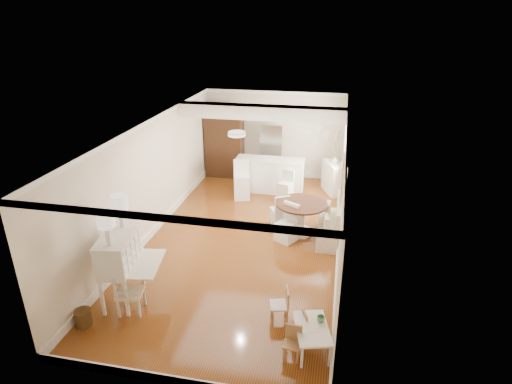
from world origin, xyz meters
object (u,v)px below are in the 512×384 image
(kids_table, at_px, (311,338))
(kids_chair_a, at_px, (298,326))
(bar_stool_left, at_px, (242,180))
(bar_stool_right, at_px, (286,186))
(pantry_cabinet, at_px, (225,142))
(wicker_basket, at_px, (83,318))
(breakfast_counter, at_px, (270,175))
(slip_chair_near, at_px, (287,223))
(gustavian_armchair, at_px, (130,292))
(secretary_bureau, at_px, (121,268))
(sideboard, at_px, (334,178))
(slip_chair_far, at_px, (280,209))
(dining_table, at_px, (301,219))
(fridge, at_px, (282,153))
(kids_chair_c, at_px, (292,344))
(kids_chair_b, at_px, (279,305))

(kids_table, relative_size, kids_chair_a, 1.67)
(bar_stool_left, distance_m, bar_stool_right, 1.28)
(bar_stool_left, bearing_deg, pantry_cabinet, 104.07)
(wicker_basket, relative_size, bar_stool_right, 0.33)
(kids_table, height_order, breakfast_counter, breakfast_counter)
(slip_chair_near, bearing_deg, bar_stool_left, 154.83)
(gustavian_armchair, relative_size, wicker_basket, 2.80)
(gustavian_armchair, xyz_separation_m, breakfast_counter, (1.49, 6.13, 0.10))
(secretary_bureau, xyz_separation_m, sideboard, (3.70, 6.12, -0.23))
(kids_table, relative_size, bar_stool_left, 0.76)
(slip_chair_near, distance_m, slip_chair_far, 0.85)
(dining_table, relative_size, fridge, 0.68)
(gustavian_armchair, height_order, kids_chair_c, gustavian_armchair)
(secretary_bureau, distance_m, slip_chair_near, 3.97)
(kids_chair_c, xyz_separation_m, bar_stool_right, (-0.95, 6.06, 0.17))
(kids_chair_a, xyz_separation_m, kids_chair_b, (-0.38, 0.40, 0.07))
(wicker_basket, height_order, slip_chair_near, slip_chair_near)
(bar_stool_right, bearing_deg, wicker_basket, -93.50)
(kids_chair_b, xyz_separation_m, breakfast_counter, (-1.18, 5.84, 0.19))
(sideboard, bearing_deg, slip_chair_far, -140.24)
(kids_table, height_order, bar_stool_right, bar_stool_right)
(secretary_bureau, bearing_deg, wicker_basket, -122.66)
(kids_chair_c, relative_size, sideboard, 0.58)
(gustavian_armchair, xyz_separation_m, slip_chair_far, (2.12, 3.99, 0.01))
(kids_chair_c, distance_m, pantry_cabinet, 8.46)
(secretary_bureau, relative_size, slip_chair_near, 1.51)
(kids_table, bearing_deg, breakfast_counter, 105.62)
(slip_chair_near, bearing_deg, dining_table, 80.06)
(kids_table, bearing_deg, bar_stool_left, 113.63)
(sideboard, bearing_deg, pantry_cabinet, 145.04)
(slip_chair_near, bearing_deg, kids_chair_c, -51.89)
(dining_table, bearing_deg, slip_chair_near, -128.87)
(kids_chair_c, height_order, bar_stool_right, bar_stool_right)
(fridge, height_order, sideboard, fridge)
(dining_table, bearing_deg, bar_stool_left, 136.11)
(dining_table, bearing_deg, pantry_cabinet, 128.72)
(slip_chair_near, xyz_separation_m, fridge, (-0.71, 3.99, 0.44))
(bar_stool_right, relative_size, pantry_cabinet, 0.39)
(bar_stool_left, xyz_separation_m, sideboard, (2.61, 1.00, -0.10))
(kids_chair_c, relative_size, fridge, 0.31)
(kids_chair_b, xyz_separation_m, slip_chair_far, (-0.56, 3.70, 0.10))
(slip_chair_near, height_order, fridge, fridge)
(kids_chair_c, relative_size, breakfast_counter, 0.27)
(wicker_basket, height_order, dining_table, dining_table)
(wicker_basket, relative_size, kids_chair_c, 0.53)
(sideboard, bearing_deg, bar_stool_right, -167.82)
(gustavian_armchair, relative_size, kids_chair_a, 1.60)
(slip_chair_near, height_order, breakfast_counter, breakfast_counter)
(bar_stool_right, bearing_deg, breakfast_counter, 152.61)
(secretary_bureau, relative_size, wicker_basket, 4.66)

